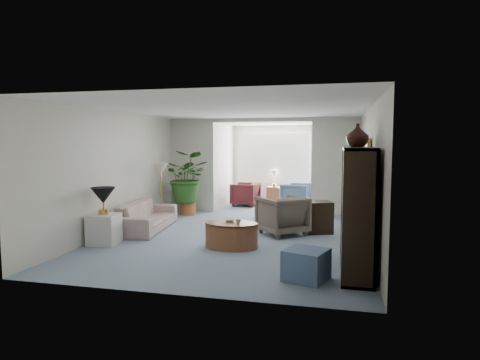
% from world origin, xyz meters
% --- Properties ---
extents(floor, '(6.00, 6.00, 0.00)m').
position_xyz_m(floor, '(0.00, 0.00, 0.00)').
color(floor, gray).
rests_on(floor, ground).
extents(sunroom_floor, '(2.60, 2.60, 0.00)m').
position_xyz_m(sunroom_floor, '(0.00, 4.10, 0.00)').
color(sunroom_floor, gray).
rests_on(sunroom_floor, ground).
extents(back_pier_left, '(1.20, 0.12, 2.50)m').
position_xyz_m(back_pier_left, '(-1.90, 3.00, 1.25)').
color(back_pier_left, beige).
rests_on(back_pier_left, ground).
extents(back_pier_right, '(1.20, 0.12, 2.50)m').
position_xyz_m(back_pier_right, '(1.90, 3.00, 1.25)').
color(back_pier_right, beige).
rests_on(back_pier_right, ground).
extents(back_header, '(2.60, 0.12, 0.10)m').
position_xyz_m(back_header, '(0.00, 3.00, 2.45)').
color(back_header, beige).
rests_on(back_header, back_pier_left).
extents(window_pane, '(2.20, 0.02, 1.50)m').
position_xyz_m(window_pane, '(0.00, 5.18, 1.40)').
color(window_pane, white).
extents(window_blinds, '(2.20, 0.02, 1.50)m').
position_xyz_m(window_blinds, '(0.00, 5.15, 1.40)').
color(window_blinds, white).
extents(framed_picture, '(0.04, 0.50, 0.40)m').
position_xyz_m(framed_picture, '(2.46, -0.10, 1.70)').
color(framed_picture, beige).
extents(sofa, '(1.02, 2.10, 0.59)m').
position_xyz_m(sofa, '(-2.02, 0.44, 0.29)').
color(sofa, '#B6A99A').
rests_on(sofa, ground).
extents(end_table, '(0.56, 0.56, 0.55)m').
position_xyz_m(end_table, '(-2.22, -0.91, 0.28)').
color(end_table, silver).
rests_on(end_table, ground).
extents(table_lamp, '(0.44, 0.44, 0.30)m').
position_xyz_m(table_lamp, '(-2.22, -0.91, 0.90)').
color(table_lamp, black).
rests_on(table_lamp, end_table).
extents(floor_lamp, '(0.36, 0.36, 0.28)m').
position_xyz_m(floor_lamp, '(-2.07, 1.32, 1.25)').
color(floor_lamp, beige).
rests_on(floor_lamp, ground).
extents(coffee_table, '(1.12, 1.12, 0.45)m').
position_xyz_m(coffee_table, '(0.13, -0.62, 0.23)').
color(coffee_table, brown).
rests_on(coffee_table, ground).
extents(coffee_bowl, '(0.24, 0.24, 0.05)m').
position_xyz_m(coffee_bowl, '(0.08, -0.52, 0.48)').
color(coffee_bowl, white).
rests_on(coffee_bowl, coffee_table).
extents(coffee_cup, '(0.11, 0.11, 0.09)m').
position_xyz_m(coffee_cup, '(0.28, -0.72, 0.49)').
color(coffee_cup, beige).
rests_on(coffee_cup, coffee_table).
extents(wingback_chair, '(1.20, 1.20, 0.79)m').
position_xyz_m(wingback_chair, '(0.87, 0.67, 0.39)').
color(wingback_chair, '#685E52').
rests_on(wingback_chair, ground).
extents(side_table_dark, '(0.66, 0.60, 0.65)m').
position_xyz_m(side_table_dark, '(1.57, 0.97, 0.33)').
color(side_table_dark, black).
rests_on(side_table_dark, ground).
extents(entertainment_cabinet, '(0.43, 1.62, 1.80)m').
position_xyz_m(entertainment_cabinet, '(2.23, -1.51, 0.90)').
color(entertainment_cabinet, black).
rests_on(entertainment_cabinet, ground).
extents(cabinet_urn, '(0.34, 0.34, 0.36)m').
position_xyz_m(cabinet_urn, '(2.23, -1.01, 1.98)').
color(cabinet_urn, black).
rests_on(cabinet_urn, entertainment_cabinet).
extents(ottoman, '(0.67, 0.67, 0.42)m').
position_xyz_m(ottoman, '(1.56, -2.07, 0.21)').
color(ottoman, slate).
rests_on(ottoman, ground).
extents(plant_pot, '(0.40, 0.40, 0.32)m').
position_xyz_m(plant_pot, '(-1.81, 2.40, 0.16)').
color(plant_pot, '#9F572E').
rests_on(plant_pot, ground).
extents(house_plant, '(1.21, 1.04, 1.34)m').
position_xyz_m(house_plant, '(-1.81, 2.40, 0.99)').
color(house_plant, '#28541C').
rests_on(house_plant, plant_pot).
extents(sunroom_chair_blue, '(0.87, 0.85, 0.71)m').
position_xyz_m(sunroom_chair_blue, '(0.80, 4.22, 0.36)').
color(sunroom_chair_blue, slate).
rests_on(sunroom_chair_blue, ground).
extents(sunroom_chair_maroon, '(0.84, 0.82, 0.68)m').
position_xyz_m(sunroom_chair_maroon, '(-0.70, 4.22, 0.34)').
color(sunroom_chair_maroon, '#541C22').
rests_on(sunroom_chair_maroon, ground).
extents(sunroom_table, '(0.45, 0.37, 0.50)m').
position_xyz_m(sunroom_table, '(0.05, 4.97, 0.25)').
color(sunroom_table, brown).
rests_on(sunroom_table, ground).
extents(shelf_clutter, '(0.30, 1.09, 1.06)m').
position_xyz_m(shelf_clutter, '(2.18, -1.58, 1.09)').
color(shelf_clutter, '#312D26').
rests_on(shelf_clutter, entertainment_cabinet).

